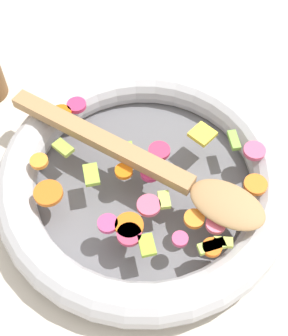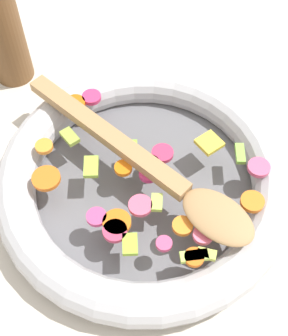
% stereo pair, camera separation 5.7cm
% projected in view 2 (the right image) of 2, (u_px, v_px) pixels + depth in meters
% --- Properties ---
extents(ground_plane, '(4.00, 4.00, 0.00)m').
position_uv_depth(ground_plane, '(144.00, 189.00, 0.61)').
color(ground_plane, beige).
extents(skillet, '(0.37, 0.37, 0.05)m').
position_uv_depth(skillet, '(144.00, 180.00, 0.59)').
color(skillet, slate).
rests_on(skillet, ground_plane).
extents(chopped_vegetables, '(0.29, 0.27, 0.01)m').
position_uv_depth(chopped_vegetables, '(142.00, 182.00, 0.55)').
color(chopped_vegetables, orange).
rests_on(chopped_vegetables, skillet).
extents(wooden_spoon, '(0.34, 0.15, 0.01)m').
position_uv_depth(wooden_spoon, '(155.00, 170.00, 0.55)').
color(wooden_spoon, '#A87F51').
rests_on(wooden_spoon, chopped_vegetables).
extents(pepper_mill, '(0.06, 0.06, 0.21)m').
position_uv_depth(pepper_mill, '(0.00, 24.00, 0.65)').
color(pepper_mill, brown).
rests_on(pepper_mill, ground_plane).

